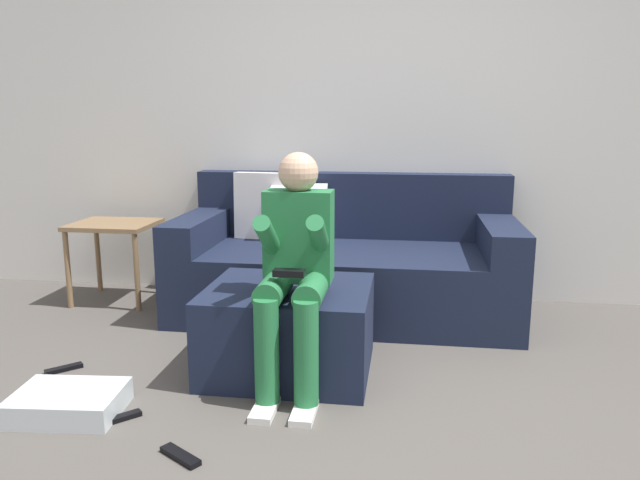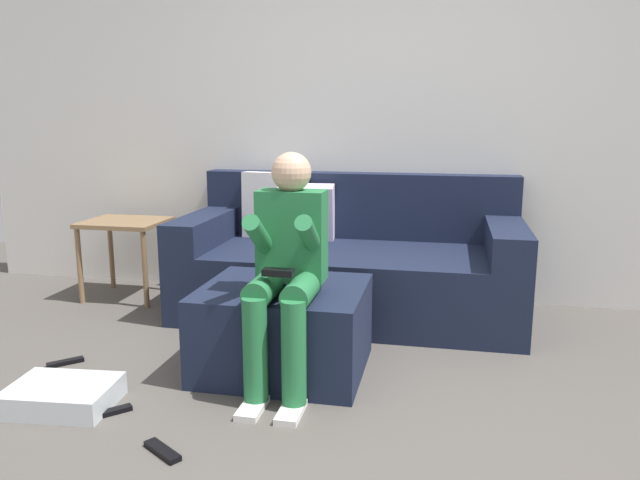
% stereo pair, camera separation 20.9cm
% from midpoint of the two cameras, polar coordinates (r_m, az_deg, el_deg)
% --- Properties ---
extents(ground_plane, '(8.15, 8.15, 0.00)m').
position_cam_midpoint_polar(ground_plane, '(2.58, 0.13, -18.42)').
color(ground_plane, '#544F49').
extents(wall_back, '(6.27, 0.10, 2.52)m').
position_cam_midpoint_polar(wall_back, '(4.37, 4.20, 11.14)').
color(wall_back, silver).
rests_on(wall_back, ground_plane).
extents(couch_sectional, '(2.18, 0.97, 0.90)m').
position_cam_midpoint_polar(couch_sectional, '(4.04, 0.68, -2.35)').
color(couch_sectional, '#192138').
rests_on(couch_sectional, ground_plane).
extents(ottoman, '(0.82, 0.70, 0.44)m').
position_cam_midpoint_polar(ottoman, '(3.16, -4.84, -8.30)').
color(ottoman, '#192138').
rests_on(ottoman, ground_plane).
extents(person_seated, '(0.32, 0.60, 1.12)m').
position_cam_midpoint_polar(person_seated, '(2.84, -4.52, -2.32)').
color(person_seated, '#26723F').
rests_on(person_seated, ground_plane).
extents(storage_bin, '(0.49, 0.38, 0.11)m').
position_cam_midpoint_polar(storage_bin, '(3.03, -24.36, -13.70)').
color(storage_bin, silver).
rests_on(storage_bin, ground_plane).
extents(side_table, '(0.55, 0.47, 0.56)m').
position_cam_midpoint_polar(side_table, '(4.51, -19.93, 0.44)').
color(side_table, olive).
rests_on(side_table, ground_plane).
extents(remote_near_ottoman, '(0.19, 0.15, 0.02)m').
position_cam_midpoint_polar(remote_near_ottoman, '(2.56, -15.34, -18.91)').
color(remote_near_ottoman, black).
rests_on(remote_near_ottoman, ground_plane).
extents(remote_by_storage_bin, '(0.16, 0.16, 0.02)m').
position_cam_midpoint_polar(remote_by_storage_bin, '(2.90, -20.29, -15.38)').
color(remote_by_storage_bin, black).
rests_on(remote_by_storage_bin, ground_plane).
extents(remote_under_side_table, '(0.16, 0.16, 0.02)m').
position_cam_midpoint_polar(remote_under_side_table, '(3.51, -24.43, -10.91)').
color(remote_under_side_table, black).
rests_on(remote_under_side_table, ground_plane).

